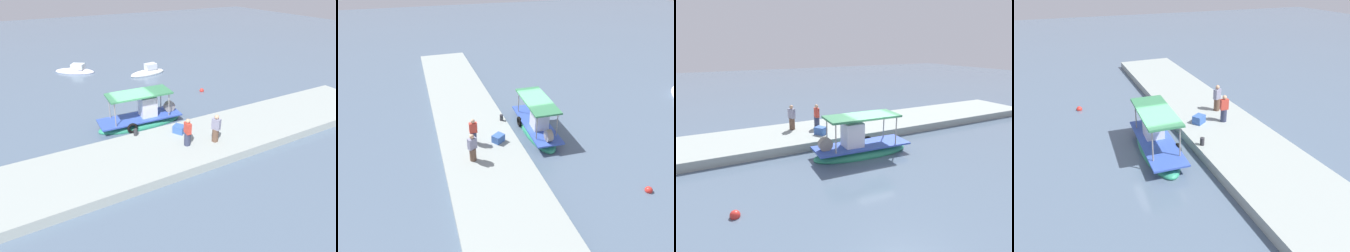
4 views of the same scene
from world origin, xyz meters
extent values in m
plane|color=slate|center=(0.00, 0.00, 0.00)|extent=(120.00, 120.00, 0.00)
cube|color=#96A09C|center=(0.00, -4.45, 0.28)|extent=(36.00, 4.96, 0.56)
ellipsoid|color=#2E946E|center=(0.53, -0.11, 0.09)|extent=(6.12, 2.10, 0.88)
cube|color=#3553B5|center=(0.53, -0.11, 0.58)|extent=(5.87, 2.09, 0.10)
cube|color=silver|center=(1.13, -0.14, 1.29)|extent=(1.15, 1.05, 1.52)
cylinder|color=gray|center=(2.49, 0.49, 1.42)|extent=(0.07, 0.07, 1.77)
cylinder|color=gray|center=(2.42, -0.90, 1.42)|extent=(0.07, 0.07, 1.77)
cylinder|color=gray|center=(-1.37, 0.67, 1.42)|extent=(0.07, 0.07, 1.77)
cylinder|color=gray|center=(-1.44, -0.71, 1.42)|extent=(0.07, 0.07, 1.77)
cube|color=#398054|center=(0.53, -0.11, 2.36)|extent=(4.44, 1.99, 0.12)
torus|color=black|center=(-0.42, -1.02, 0.38)|extent=(0.75, 0.21, 0.74)
cylinder|color=gray|center=(2.82, -0.22, 0.98)|extent=(0.82, 0.39, 0.80)
cylinder|color=#313752|center=(1.54, -4.80, 0.95)|extent=(0.41, 0.41, 0.80)
cube|color=#C73F32|center=(1.54, -4.80, 1.68)|extent=(0.30, 0.50, 0.66)
sphere|color=tan|center=(1.54, -4.80, 2.14)|extent=(0.26, 0.26, 0.26)
cylinder|color=brown|center=(3.25, -5.22, 0.96)|extent=(0.52, 0.52, 0.82)
cube|color=gray|center=(3.25, -5.22, 1.71)|extent=(0.46, 0.57, 0.68)
sphere|color=tan|center=(3.25, -5.22, 2.18)|extent=(0.27, 0.27, 0.27)
cylinder|color=#2D2D33|center=(-0.71, -2.28, 0.77)|extent=(0.24, 0.24, 0.43)
cube|color=#3860AD|center=(1.87, -3.28, 0.81)|extent=(0.85, 0.89, 0.50)
sphere|color=red|center=(8.08, 3.25, 0.08)|extent=(0.40, 0.40, 0.40)
camera|label=1|loc=(-6.44, -17.18, 9.62)|focal=31.03mm
camera|label=2|loc=(16.58, -7.48, 10.92)|focal=30.73mm
camera|label=3|loc=(8.56, 13.57, 6.45)|focal=30.19mm
camera|label=4|loc=(-14.33, 4.39, 9.04)|focal=34.44mm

